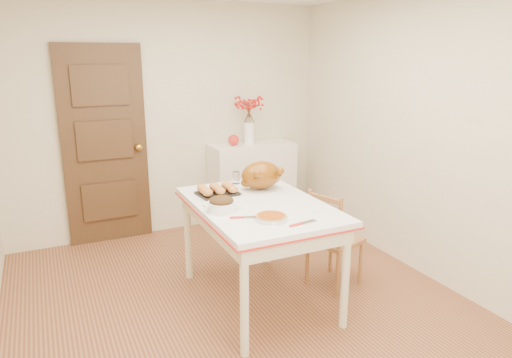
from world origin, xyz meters
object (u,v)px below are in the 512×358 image
sideboard (252,184)px  turkey_platter (261,177)px  kitchen_table (259,253)px  chair_oak (335,238)px  pumpkin_pie (271,217)px

sideboard → turkey_platter: size_ratio=2.41×
kitchen_table → turkey_platter: 0.63m
sideboard → kitchen_table: sideboard is taller
sideboard → chair_oak: sideboard is taller
kitchen_table → pumpkin_pie: bearing=-102.5°
sideboard → pumpkin_pie: bearing=-111.2°
chair_oak → turkey_platter: bearing=43.6°
sideboard → chair_oak: 1.69m
sideboard → kitchen_table: (-0.71, -1.66, -0.06)m
turkey_platter → pumpkin_pie: bearing=-105.9°
sideboard → pumpkin_pie: sideboard is taller
kitchen_table → chair_oak: bearing=-2.0°
turkey_platter → pumpkin_pie: size_ratio=1.76×
sideboard → chair_oak: (0.01, -1.69, -0.05)m
chair_oak → turkey_platter: (-0.56, 0.30, 0.53)m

